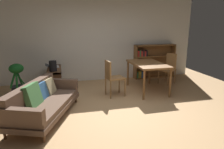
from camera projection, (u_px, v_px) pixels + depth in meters
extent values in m
plane|color=tan|center=(118.00, 111.00, 4.50)|extent=(8.16, 8.16, 0.00)
cube|color=silver|center=(96.00, 40.00, 6.70)|extent=(6.80, 0.10, 2.70)
cylinder|color=#56351E|center=(76.00, 99.00, 4.99)|extent=(0.04, 0.04, 0.14)
cylinder|color=#56351E|center=(44.00, 138.00, 3.31)|extent=(0.04, 0.04, 0.14)
cylinder|color=#56351E|center=(49.00, 98.00, 5.08)|extent=(0.04, 0.04, 0.14)
cylinder|color=#56351E|center=(5.00, 135.00, 3.40)|extent=(0.04, 0.04, 0.14)
cube|color=brown|center=(47.00, 109.00, 4.17)|extent=(1.44, 2.07, 0.10)
cube|color=brown|center=(46.00, 104.00, 4.14)|extent=(1.39, 1.99, 0.10)
cube|color=brown|center=(31.00, 93.00, 4.12)|extent=(0.84, 1.77, 0.37)
cube|color=brown|center=(62.00, 84.00, 4.95)|extent=(0.77, 0.41, 0.23)
cube|color=brown|center=(21.00, 116.00, 3.25)|extent=(0.77, 0.41, 0.23)
cube|color=#4C894C|center=(33.00, 95.00, 3.92)|extent=(0.36, 0.49, 0.45)
cube|color=#336093|center=(42.00, 91.00, 4.30)|extent=(0.29, 0.39, 0.36)
cube|color=tan|center=(49.00, 86.00, 4.62)|extent=(0.33, 0.40, 0.36)
cube|color=#56351E|center=(55.00, 75.00, 6.39)|extent=(0.37, 0.04, 0.64)
cube|color=#56351E|center=(54.00, 85.00, 5.32)|extent=(0.37, 0.04, 0.64)
cube|color=#56351E|center=(55.00, 80.00, 5.86)|extent=(0.37, 1.14, 0.04)
cube|color=#56351E|center=(54.00, 69.00, 5.78)|extent=(0.37, 1.18, 0.04)
cube|color=#56351E|center=(56.00, 89.00, 5.93)|extent=(0.37, 1.14, 0.04)
cube|color=silver|center=(55.00, 67.00, 5.99)|extent=(0.22, 0.35, 0.02)
cube|color=black|center=(49.00, 66.00, 5.92)|extent=(0.20, 0.34, 0.08)
cylinder|color=black|center=(53.00, 66.00, 5.42)|extent=(0.20, 0.20, 0.28)
cylinder|color=slate|center=(53.00, 64.00, 5.41)|extent=(0.11, 0.11, 0.01)
cylinder|color=#333338|center=(19.00, 90.00, 5.50)|extent=(0.36, 0.36, 0.25)
cylinder|color=#1E6B28|center=(21.00, 80.00, 5.45)|extent=(0.20, 0.04, 0.35)
cylinder|color=#1E6B28|center=(19.00, 77.00, 5.48)|extent=(0.11, 0.18, 0.47)
cylinder|color=#1E6B28|center=(14.00, 77.00, 5.43)|extent=(0.24, 0.15, 0.50)
cylinder|color=#1E6B28|center=(13.00, 79.00, 5.30)|extent=(0.18, 0.24, 0.49)
cylinder|color=#1E6B28|center=(17.00, 78.00, 5.30)|extent=(0.07, 0.27, 0.55)
ellipsoid|color=#1E6B28|center=(16.00, 69.00, 5.35)|extent=(0.37, 0.37, 0.26)
cylinder|color=brown|center=(128.00, 73.00, 6.29)|extent=(0.06, 0.06, 0.76)
cylinder|color=brown|center=(144.00, 85.00, 5.09)|extent=(0.06, 0.06, 0.76)
cylinder|color=brown|center=(150.00, 72.00, 6.46)|extent=(0.06, 0.06, 0.76)
cylinder|color=brown|center=(170.00, 83.00, 5.26)|extent=(0.06, 0.06, 0.76)
cube|color=brown|center=(148.00, 64.00, 5.67)|extent=(0.83, 1.38, 0.05)
cylinder|color=olive|center=(168.00, 79.00, 6.24)|extent=(0.04, 0.04, 0.43)
cylinder|color=olive|center=(158.00, 77.00, 6.49)|extent=(0.04, 0.04, 0.43)
cylinder|color=olive|center=(175.00, 77.00, 6.51)|extent=(0.04, 0.04, 0.43)
cylinder|color=olive|center=(166.00, 75.00, 6.76)|extent=(0.04, 0.04, 0.43)
cube|color=olive|center=(167.00, 70.00, 6.44)|extent=(0.57, 0.55, 0.04)
cube|color=olive|center=(171.00, 61.00, 6.51)|extent=(0.20, 0.32, 0.48)
cylinder|color=olive|center=(119.00, 84.00, 5.66)|extent=(0.04, 0.04, 0.47)
cylinder|color=olive|center=(125.00, 88.00, 5.35)|extent=(0.04, 0.04, 0.47)
cylinder|color=olive|center=(106.00, 86.00, 5.51)|extent=(0.04, 0.04, 0.47)
cylinder|color=olive|center=(111.00, 90.00, 5.19)|extent=(0.04, 0.04, 0.47)
cube|color=olive|center=(115.00, 78.00, 5.36)|extent=(0.50, 0.46, 0.04)
cube|color=olive|center=(108.00, 70.00, 5.23)|extent=(0.09, 0.35, 0.45)
cube|color=brown|center=(135.00, 62.00, 7.00)|extent=(0.04, 0.29, 1.17)
cube|color=brown|center=(173.00, 60.00, 7.34)|extent=(0.04, 0.29, 1.17)
cube|color=brown|center=(155.00, 45.00, 7.03)|extent=(1.46, 0.29, 0.04)
cube|color=brown|center=(154.00, 77.00, 7.31)|extent=(1.46, 0.29, 0.04)
cube|color=brown|center=(153.00, 61.00, 7.29)|extent=(1.42, 0.04, 1.17)
cube|color=brown|center=(154.00, 66.00, 7.22)|extent=(1.42, 0.28, 0.04)
cube|color=brown|center=(155.00, 56.00, 7.12)|extent=(1.42, 0.28, 0.04)
cube|color=#337F47|center=(137.00, 75.00, 7.11)|extent=(0.04, 0.22, 0.21)
cube|color=gold|center=(138.00, 76.00, 7.13)|extent=(0.03, 0.21, 0.14)
cube|color=gold|center=(139.00, 74.00, 7.12)|extent=(0.07, 0.19, 0.23)
cube|color=#2D5199|center=(141.00, 74.00, 7.15)|extent=(0.06, 0.23, 0.21)
cube|color=red|center=(143.00, 75.00, 7.16)|extent=(0.04, 0.19, 0.17)
cube|color=red|center=(144.00, 75.00, 7.17)|extent=(0.04, 0.19, 0.18)
cube|color=black|center=(137.00, 64.00, 7.03)|extent=(0.04, 0.24, 0.18)
cube|color=#337F47|center=(139.00, 64.00, 7.03)|extent=(0.06, 0.21, 0.20)
cube|color=red|center=(140.00, 65.00, 7.05)|extent=(0.05, 0.19, 0.15)
cube|color=red|center=(142.00, 64.00, 7.06)|extent=(0.04, 0.19, 0.17)
cube|color=#337F47|center=(143.00, 64.00, 7.06)|extent=(0.03, 0.20, 0.20)
cube|color=orange|center=(144.00, 64.00, 7.07)|extent=(0.03, 0.19, 0.19)
cube|color=red|center=(138.00, 53.00, 6.93)|extent=(0.07, 0.23, 0.19)
cube|color=#337F47|center=(139.00, 53.00, 6.93)|extent=(0.04, 0.18, 0.21)
cube|color=red|center=(141.00, 54.00, 6.96)|extent=(0.06, 0.21, 0.18)
cube|color=black|center=(143.00, 53.00, 6.98)|extent=(0.04, 0.23, 0.20)
cube|color=red|center=(144.00, 54.00, 6.99)|extent=(0.06, 0.22, 0.17)
cube|color=black|center=(146.00, 53.00, 6.99)|extent=(0.05, 0.18, 0.20)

